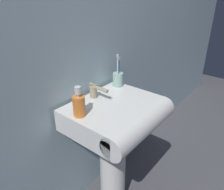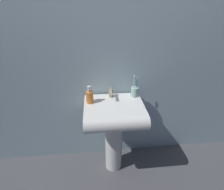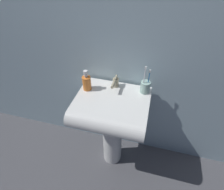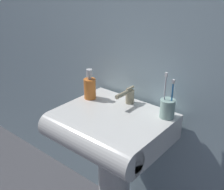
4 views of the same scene
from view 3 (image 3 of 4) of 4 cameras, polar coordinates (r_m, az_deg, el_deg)
The scene contains 7 objects.
ground_plane at distance 1.89m, azimuth 0.12°, elevation -19.31°, with size 6.00×6.00×0.00m, color #4C4C51.
wall_back at distance 1.25m, azimuth 3.23°, elevation 20.24°, with size 5.00×0.05×2.40m, color #9EB7C1.
sink_pedestal at distance 1.61m, azimuth 0.14°, elevation -13.39°, with size 0.17×0.17×0.67m, color white.
sink_basin at distance 1.27m, azimuth -0.39°, elevation -4.59°, with size 0.53×0.46×0.13m.
faucet at distance 1.33m, azimuth 1.08°, elevation 4.14°, with size 0.05×0.14×0.09m.
toothbrush_cup at distance 1.30m, azimuth 10.78°, elevation 2.68°, with size 0.07×0.07×0.22m.
soap_bottle at distance 1.31m, azimuth -8.25°, elevation 4.12°, with size 0.06×0.06×0.16m.
Camera 3 is at (0.24, -0.90, 1.64)m, focal length 28.00 mm.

